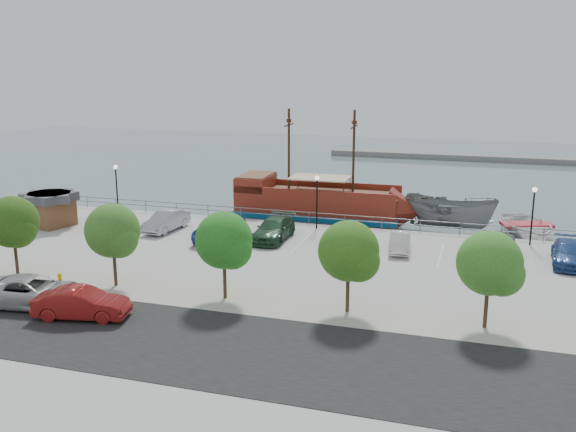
% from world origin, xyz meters
% --- Properties ---
extents(ground, '(160.00, 160.00, 0.00)m').
position_xyz_m(ground, '(0.00, 0.00, -1.00)').
color(ground, slate).
extents(land_slab, '(100.00, 58.00, 1.20)m').
position_xyz_m(land_slab, '(0.00, -21.00, -0.60)').
color(land_slab, '#ABA9A6').
rests_on(land_slab, ground).
extents(street, '(100.00, 8.00, 0.04)m').
position_xyz_m(street, '(0.00, -16.00, 0.01)').
color(street, black).
rests_on(street, land_slab).
extents(sidewalk, '(100.00, 4.00, 0.05)m').
position_xyz_m(sidewalk, '(0.00, -10.00, 0.01)').
color(sidewalk, '#AAA890').
rests_on(sidewalk, land_slab).
extents(seawall_railing, '(50.00, 0.06, 1.00)m').
position_xyz_m(seawall_railing, '(0.00, 7.80, 0.53)').
color(seawall_railing, '#606061').
rests_on(seawall_railing, land_slab).
extents(far_shore, '(40.00, 3.00, 0.80)m').
position_xyz_m(far_shore, '(10.00, 55.00, -0.60)').
color(far_shore, gray).
rests_on(far_shore, ground).
extents(pirate_ship, '(16.69, 4.86, 10.49)m').
position_xyz_m(pirate_ship, '(-0.11, 11.87, 0.76)').
color(pirate_ship, maroon).
rests_on(pirate_ship, ground).
extents(patrol_boat, '(8.40, 5.01, 3.05)m').
position_xyz_m(patrol_boat, '(9.99, 11.78, 0.53)').
color(patrol_boat, slate).
rests_on(patrol_boat, ground).
extents(speedboat, '(7.26, 8.62, 1.53)m').
position_xyz_m(speedboat, '(16.08, 12.39, -0.24)').
color(speedboat, white).
rests_on(speedboat, ground).
extents(dock_west, '(7.39, 2.19, 0.42)m').
position_xyz_m(dock_west, '(-12.77, 9.20, -0.79)').
color(dock_west, gray).
rests_on(dock_west, ground).
extents(dock_mid, '(7.94, 4.10, 0.44)m').
position_xyz_m(dock_mid, '(7.46, 9.20, -0.78)').
color(dock_mid, gray).
rests_on(dock_mid, ground).
extents(dock_east, '(7.67, 2.82, 0.43)m').
position_xyz_m(dock_east, '(15.65, 9.20, -0.79)').
color(dock_east, gray).
rests_on(dock_east, ground).
extents(shed, '(4.07, 4.07, 2.72)m').
position_xyz_m(shed, '(-20.81, 1.07, 1.45)').
color(shed, brown).
rests_on(shed, land_slab).
extents(street_van, '(6.28, 3.55, 1.66)m').
position_xyz_m(street_van, '(-10.60, -14.16, 0.83)').
color(street_van, '#B5B5B5').
rests_on(street_van, street).
extents(street_sedan, '(5.13, 2.66, 1.61)m').
position_xyz_m(street_sedan, '(-6.98, -14.84, 0.80)').
color(street_sedan, maroon).
rests_on(street_sedan, street).
extents(fire_hydrant, '(0.25, 0.25, 0.71)m').
position_xyz_m(fire_hydrant, '(-11.30, -10.80, 0.39)').
color(fire_hydrant, '#C6A401').
rests_on(fire_hydrant, sidewalk).
extents(lamp_post_left, '(0.36, 0.36, 4.28)m').
position_xyz_m(lamp_post_left, '(-18.00, 6.50, 2.94)').
color(lamp_post_left, black).
rests_on(lamp_post_left, land_slab).
extents(lamp_post_mid, '(0.36, 0.36, 4.28)m').
position_xyz_m(lamp_post_mid, '(0.00, 6.50, 2.94)').
color(lamp_post_mid, black).
rests_on(lamp_post_mid, land_slab).
extents(lamp_post_right, '(0.36, 0.36, 4.28)m').
position_xyz_m(lamp_post_right, '(16.00, 6.50, 2.94)').
color(lamp_post_right, black).
rests_on(lamp_post_right, land_slab).
extents(tree_b, '(3.30, 3.20, 5.00)m').
position_xyz_m(tree_b, '(-14.85, -10.07, 3.30)').
color(tree_b, '#473321').
rests_on(tree_b, sidewalk).
extents(tree_c, '(3.30, 3.20, 5.00)m').
position_xyz_m(tree_c, '(-7.85, -10.07, 3.30)').
color(tree_c, '#473321').
rests_on(tree_c, sidewalk).
extents(tree_d, '(3.30, 3.20, 5.00)m').
position_xyz_m(tree_d, '(-0.85, -10.07, 3.30)').
color(tree_d, '#473321').
rests_on(tree_d, sidewalk).
extents(tree_e, '(3.30, 3.20, 5.00)m').
position_xyz_m(tree_e, '(6.15, -10.07, 3.30)').
color(tree_e, '#473321').
rests_on(tree_e, sidewalk).
extents(tree_f, '(3.30, 3.20, 5.00)m').
position_xyz_m(tree_f, '(13.15, -10.07, 3.30)').
color(tree_f, '#473321').
rests_on(tree_f, sidewalk).
extents(parked_car_a, '(2.13, 4.22, 1.38)m').
position_xyz_m(parked_car_a, '(-15.97, 1.79, 0.69)').
color(parked_car_a, '#A32912').
rests_on(parked_car_a, land_slab).
extents(parked_car_b, '(2.10, 4.85, 1.55)m').
position_xyz_m(parked_car_b, '(-11.17, 2.42, 0.78)').
color(parked_car_b, '#A5A9AE').
rests_on(parked_car_b, land_slab).
extents(parked_car_c, '(3.08, 6.05, 1.64)m').
position_xyz_m(parked_car_c, '(-6.17, 1.23, 0.82)').
color(parked_car_c, navy).
rests_on(parked_car_c, land_slab).
extents(parked_car_d, '(2.26, 5.49, 1.59)m').
position_xyz_m(parked_car_d, '(-2.25, 2.43, 0.79)').
color(parked_car_d, '#24492E').
rests_on(parked_car_d, land_slab).
extents(parked_car_e, '(1.87, 4.29, 1.44)m').
position_xyz_m(parked_car_e, '(3.29, 2.71, 0.72)').
color(parked_car_e, black).
rests_on(parked_car_e, land_slab).
extents(parked_car_f, '(1.79, 4.15, 1.33)m').
position_xyz_m(parked_car_f, '(7.16, 2.18, 0.66)').
color(parked_car_f, silver).
rests_on(parked_car_f, land_slab).
extents(parked_car_g, '(3.16, 6.15, 1.66)m').
position_xyz_m(parked_car_g, '(13.33, 1.96, 0.83)').
color(parked_car_g, slate).
rests_on(parked_car_g, land_slab).
extents(parked_car_h, '(2.35, 5.23, 1.49)m').
position_xyz_m(parked_car_h, '(18.15, 2.43, 0.74)').
color(parked_car_h, '#274887').
rests_on(parked_car_h, land_slab).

